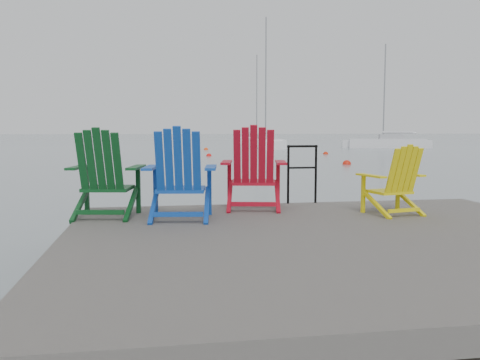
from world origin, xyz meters
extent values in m
plane|color=gray|center=(0.00, 0.00, 0.00)|extent=(400.00, 400.00, 0.00)
cube|color=#322F2C|center=(0.00, 0.00, 0.40)|extent=(6.00, 5.00, 0.20)
cylinder|color=black|center=(-2.70, 2.20, -0.30)|extent=(0.26, 0.26, 1.20)
cylinder|color=black|center=(0.00, 2.20, -0.30)|extent=(0.26, 0.26, 1.20)
cylinder|color=black|center=(2.70, 2.20, -0.30)|extent=(0.26, 0.26, 1.20)
cylinder|color=black|center=(0.03, 2.45, 0.95)|extent=(0.04, 0.04, 0.90)
cylinder|color=black|center=(0.47, 2.45, 0.95)|extent=(0.04, 0.04, 0.90)
cylinder|color=black|center=(0.25, 2.45, 1.38)|extent=(0.48, 0.04, 0.04)
cylinder|color=black|center=(0.25, 2.45, 1.05)|extent=(0.44, 0.03, 0.03)
cube|color=#0B3D17|center=(-2.60, 1.74, 0.86)|extent=(0.67, 0.62, 0.04)
cube|color=#0B3D17|center=(-2.91, 2.01, 0.81)|extent=(0.06, 0.06, 0.63)
cube|color=#0B3D17|center=(-2.22, 1.90, 0.81)|extent=(0.06, 0.06, 0.63)
cube|color=#0B3D17|center=(-2.98, 1.78, 1.14)|extent=(0.24, 0.69, 0.03)
cube|color=#0B3D17|center=(-2.23, 1.65, 1.14)|extent=(0.24, 0.69, 0.03)
cube|color=#0B3D17|center=(-2.66, 1.38, 1.24)|extent=(0.59, 0.37, 0.77)
cube|color=#0F3C9B|center=(-1.66, 1.42, 0.87)|extent=(0.67, 0.61, 0.04)
cube|color=#0F3C9B|center=(-1.98, 1.69, 0.82)|extent=(0.06, 0.06, 0.64)
cube|color=#0F3C9B|center=(-1.27, 1.60, 0.82)|extent=(0.06, 0.06, 0.64)
cube|color=#0F3C9B|center=(-2.04, 1.45, 1.15)|extent=(0.22, 0.70, 0.03)
cube|color=#0F3C9B|center=(-1.28, 1.35, 1.15)|extent=(0.22, 0.70, 0.03)
cube|color=#0F3C9B|center=(-1.71, 1.06, 1.25)|extent=(0.59, 0.36, 0.78)
cube|color=#A20B1C|center=(-0.58, 2.10, 0.87)|extent=(0.70, 0.65, 0.05)
cube|color=#A20B1C|center=(-0.89, 2.39, 0.82)|extent=(0.07, 0.07, 0.65)
cube|color=#A20B1C|center=(-0.18, 2.25, 0.82)|extent=(0.07, 0.07, 0.65)
cube|color=#A20B1C|center=(-0.97, 2.15, 1.16)|extent=(0.27, 0.72, 0.03)
cube|color=#A20B1C|center=(-0.20, 2.00, 1.16)|extent=(0.27, 0.72, 0.03)
cube|color=#A20B1C|center=(-0.65, 1.73, 1.26)|extent=(0.61, 0.40, 0.79)
cube|color=yellow|center=(1.14, 1.32, 0.80)|extent=(0.56, 0.52, 0.04)
cube|color=yellow|center=(0.82, 1.44, 0.76)|extent=(0.05, 0.05, 0.51)
cube|color=yellow|center=(1.39, 1.55, 0.76)|extent=(0.05, 0.05, 0.51)
cube|color=yellow|center=(0.84, 1.24, 1.03)|extent=(0.22, 0.57, 0.03)
cube|color=yellow|center=(1.45, 1.36, 1.03)|extent=(0.22, 0.57, 0.03)
cube|color=yellow|center=(1.20, 1.03, 1.10)|extent=(0.49, 0.32, 0.63)
cube|color=white|center=(7.98, 40.81, 0.25)|extent=(2.99, 9.00, 1.10)
cube|color=#9E9EA3|center=(7.95, 40.37, 0.95)|extent=(1.81, 2.77, 0.55)
cylinder|color=gray|center=(8.02, 41.25, 6.33)|extent=(0.12, 0.12, 11.05)
cube|color=silver|center=(10.17, 57.06, 0.25)|extent=(5.59, 8.08, 1.10)
cube|color=#9E9EA3|center=(9.99, 56.70, 0.95)|extent=(2.42, 2.81, 0.55)
cylinder|color=gray|center=(10.36, 57.41, 5.82)|extent=(0.12, 0.12, 10.04)
cube|color=silver|center=(18.71, 38.44, 0.25)|extent=(7.01, 3.68, 1.10)
cube|color=#9E9EA3|center=(19.04, 38.34, 0.95)|extent=(2.31, 1.78, 0.55)
cylinder|color=gray|center=(18.39, 38.54, 5.04)|extent=(0.12, 0.12, 8.49)
sphere|color=red|center=(6.91, 17.78, 0.00)|extent=(0.41, 0.41, 0.41)
sphere|color=red|center=(1.23, 26.52, 0.00)|extent=(0.34, 0.34, 0.34)
sphere|color=red|center=(9.23, 27.65, 0.00)|extent=(0.36, 0.36, 0.36)
sphere|color=#F1410E|center=(2.01, 36.51, 0.00)|extent=(0.37, 0.37, 0.37)
camera|label=1|loc=(-1.95, -5.09, 1.63)|focal=38.00mm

